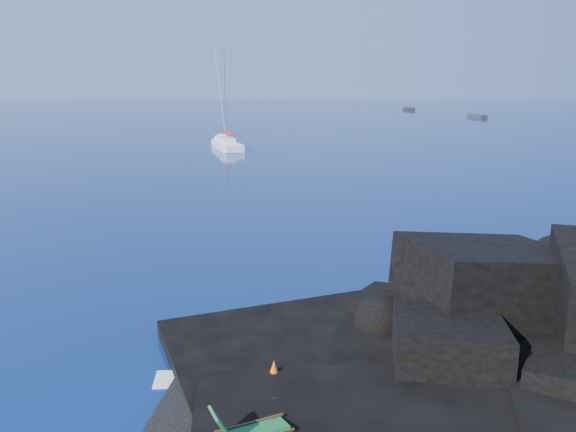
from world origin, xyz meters
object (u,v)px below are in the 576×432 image
sunbather (256,403)px  distant_boat_b (477,118)px  deck_chair (254,422)px  marker_cone (274,371)px  distant_boat_a (409,110)px  sailboat (227,149)px

sunbather → distant_boat_b: bearing=65.7°
deck_chair → marker_cone: (0.33, 2.69, -0.27)m
distant_boat_b → deck_chair: bearing=-128.1°
marker_cone → sunbather: bearing=-107.4°
distant_boat_a → distant_boat_b: bearing=-79.8°
sailboat → marker_cone: 53.36m
sunbather → marker_cone: size_ratio=2.84×
deck_chair → distant_boat_b: size_ratio=0.35×
deck_chair → marker_cone: 2.73m
marker_cone → deck_chair: bearing=-97.1°
distant_boat_a → distant_boat_b: size_ratio=1.04×
marker_cone → distant_boat_b: size_ratio=0.13×
deck_chair → sunbather: (-0.07, 1.40, -0.41)m
sunbather → distant_boat_a: 136.87m
deck_chair → sailboat: bearing=72.1°
sailboat → distant_boat_a: (37.14, 79.44, 0.00)m
marker_cone → distant_boat_b: bearing=69.9°
marker_cone → distant_boat_b: (38.36, 104.88, -0.66)m
sunbather → marker_cone: (0.40, 1.29, 0.14)m
deck_chair → distant_boat_a: deck_chair is taller
marker_cone → distant_boat_a: bearing=77.4°
marker_cone → distant_boat_a: size_ratio=0.12×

